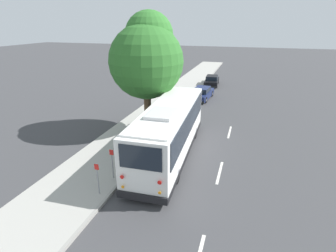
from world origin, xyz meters
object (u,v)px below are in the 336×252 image
(parked_sedan_navy, at_px, (202,93))
(fire_hydrant, at_px, (176,106))
(shuttle_bus, at_px, (170,128))
(street_tree, at_px, (147,56))
(sign_post_near, at_px, (98,179))
(parked_sedan_black, at_px, (212,81))
(sign_post_far, at_px, (112,164))

(parked_sedan_navy, height_order, fire_hydrant, parked_sedan_navy)
(fire_hydrant, bearing_deg, shuttle_bus, -166.90)
(street_tree, bearing_deg, shuttle_bus, -142.26)
(sign_post_near, bearing_deg, parked_sedan_black, -3.30)
(parked_sedan_black, height_order, street_tree, street_tree)
(shuttle_bus, xyz_separation_m, fire_hydrant, (8.44, 1.97, -1.28))
(shuttle_bus, xyz_separation_m, street_tree, (3.63, 2.81, 3.67))
(parked_sedan_black, bearing_deg, sign_post_near, 173.19)
(sign_post_far, bearing_deg, sign_post_near, -180.00)
(parked_sedan_navy, relative_size, sign_post_far, 2.87)
(sign_post_far, relative_size, fire_hydrant, 2.01)
(parked_sedan_navy, height_order, parked_sedan_black, parked_sedan_navy)
(shuttle_bus, bearing_deg, street_tree, 34.87)
(shuttle_bus, relative_size, parked_sedan_navy, 2.22)
(shuttle_bus, bearing_deg, sign_post_near, 155.41)
(parked_sedan_black, bearing_deg, parked_sedan_navy, 176.52)
(sign_post_far, bearing_deg, parked_sedan_black, -3.49)
(sign_post_near, height_order, fire_hydrant, sign_post_near)
(shuttle_bus, xyz_separation_m, parked_sedan_navy, (13.43, 0.51, -1.24))
(street_tree, bearing_deg, sign_post_far, -173.32)
(shuttle_bus, distance_m, sign_post_far, 4.16)
(sign_post_near, relative_size, fire_hydrant, 1.94)
(shuttle_bus, distance_m, parked_sedan_black, 20.42)
(sign_post_near, height_order, sign_post_far, sign_post_far)
(shuttle_bus, distance_m, sign_post_near, 5.40)
(parked_sedan_black, bearing_deg, street_tree, 168.66)
(shuttle_bus, xyz_separation_m, sign_post_near, (-4.95, 1.97, -0.87))
(shuttle_bus, distance_m, parked_sedan_navy, 13.50)
(parked_sedan_navy, xyz_separation_m, parked_sedan_black, (6.94, 0.00, -0.00))
(sign_post_near, bearing_deg, street_tree, 5.60)
(shuttle_bus, xyz_separation_m, parked_sedan_black, (20.38, 0.51, -1.24))
(shuttle_bus, height_order, parked_sedan_black, shuttle_bus)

